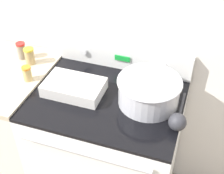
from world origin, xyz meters
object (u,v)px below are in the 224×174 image
ladle (178,121)px  spice_jar_orange_cap (27,73)px  casserole_dish (74,87)px  spice_jar_red_cap (22,51)px  mixing_bowl (149,90)px  spice_jar_yellow_cap (30,56)px

ladle → spice_jar_orange_cap: (-0.85, 0.09, 0.02)m
ladle → spice_jar_orange_cap: spice_jar_orange_cap is taller
ladle → spice_jar_orange_cap: 0.86m
casserole_dish → spice_jar_red_cap: size_ratio=2.99×
casserole_dish → spice_jar_orange_cap: spice_jar_orange_cap is taller
mixing_bowl → ladle: bearing=-37.2°
mixing_bowl → spice_jar_yellow_cap: bearing=171.8°
mixing_bowl → ladle: size_ratio=1.07×
spice_jar_orange_cap → spice_jar_red_cap: bearing=128.6°
mixing_bowl → spice_jar_red_cap: bearing=170.2°
casserole_dish → spice_jar_yellow_cap: 0.39m
casserole_dish → mixing_bowl: bearing=6.7°
casserole_dish → spice_jar_yellow_cap: bearing=156.4°
spice_jar_orange_cap → spice_jar_red_cap: (-0.15, 0.19, 0.01)m
spice_jar_red_cap → mixing_bowl: bearing=-9.8°
mixing_bowl → spice_jar_yellow_cap: (-0.75, 0.11, -0.02)m
casserole_dish → spice_jar_red_cap: (-0.43, 0.19, 0.03)m
spice_jar_orange_cap → spice_jar_red_cap: size_ratio=0.83×
ladle → mixing_bowl: bearing=142.8°
casserole_dish → spice_jar_orange_cap: bearing=179.3°
spice_jar_yellow_cap → spice_jar_red_cap: bearing=155.9°
spice_jar_yellow_cap → spice_jar_red_cap: size_ratio=0.96×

